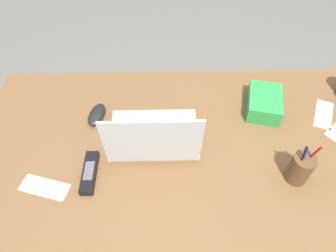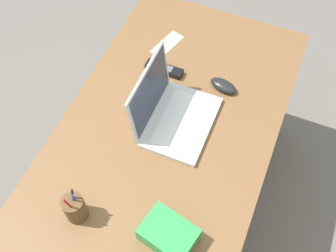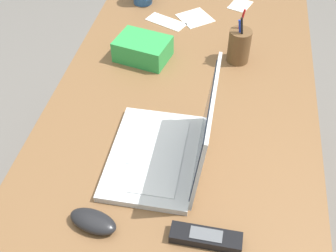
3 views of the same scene
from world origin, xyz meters
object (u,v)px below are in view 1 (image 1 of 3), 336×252
at_px(cordless_phone, 90,173).
at_px(computer_mouse, 97,115).
at_px(snack_bag, 264,103).
at_px(pen_holder, 300,168).
at_px(laptop, 154,136).

bearing_deg(cordless_phone, computer_mouse, -88.34).
bearing_deg(snack_bag, pen_holder, 97.74).
bearing_deg(pen_holder, computer_mouse, -22.09).
height_order(cordless_phone, snack_bag, snack_bag).
height_order(laptop, snack_bag, laptop).
xyz_separation_m(computer_mouse, snack_bag, (-0.65, -0.03, 0.02)).
xyz_separation_m(pen_holder, snack_bag, (0.04, -0.31, -0.02)).
bearing_deg(snack_bag, computer_mouse, 2.69).
distance_m(laptop, computer_mouse, 0.26).
xyz_separation_m(cordless_phone, pen_holder, (-0.69, 0.03, 0.05)).
bearing_deg(laptop, cordless_phone, 28.85).
bearing_deg(laptop, snack_bag, -158.66).
height_order(computer_mouse, pen_holder, pen_holder).
xyz_separation_m(laptop, cordless_phone, (0.21, 0.12, -0.04)).
bearing_deg(computer_mouse, cordless_phone, 104.63).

